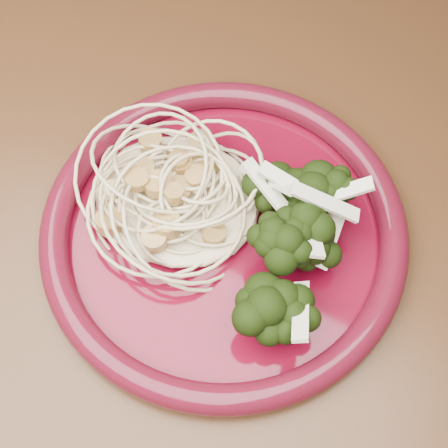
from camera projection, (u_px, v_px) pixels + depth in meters
dining_table at (153, 252)px, 0.61m from camera, size 1.20×0.80×0.75m
dinner_plate at (224, 229)px, 0.50m from camera, size 0.33×0.33×0.02m
spaghetti_pile at (176, 193)px, 0.50m from camera, size 0.16×0.14×0.03m
scallop_cluster at (173, 169)px, 0.47m from camera, size 0.13×0.13×0.04m
broccoli_pile at (288, 255)px, 0.46m from camera, size 0.12×0.18×0.06m
onion_garnish at (292, 234)px, 0.43m from camera, size 0.08×0.11×0.06m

